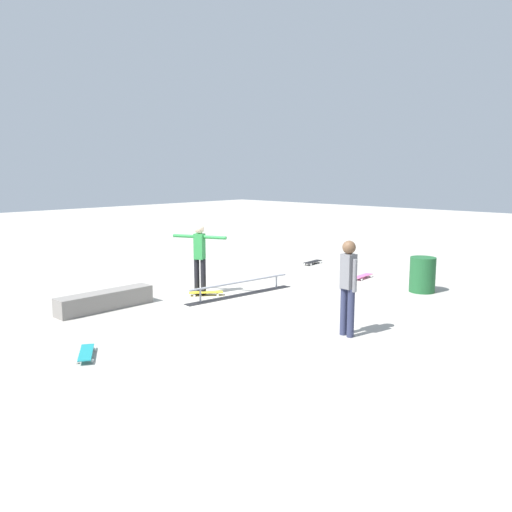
% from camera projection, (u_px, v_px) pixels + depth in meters
% --- Properties ---
extents(ground_plane, '(60.00, 60.00, 0.00)m').
position_uv_depth(ground_plane, '(248.00, 299.00, 12.18)').
color(ground_plane, '#ADA89E').
extents(grind_rail, '(3.04, 0.59, 0.35)m').
position_uv_depth(grind_rail, '(241.00, 289.00, 12.51)').
color(grind_rail, black).
rests_on(grind_rail, ground_plane).
extents(skate_ledge, '(2.14, 0.46, 0.39)m').
position_uv_depth(skate_ledge, '(105.00, 300.00, 11.23)').
color(skate_ledge, gray).
rests_on(skate_ledge, ground_plane).
extents(skater_main, '(0.61, 1.28, 1.69)m').
position_uv_depth(skater_main, '(200.00, 254.00, 12.46)').
color(skater_main, black).
rests_on(skater_main, ground_plane).
extents(skateboard_main, '(0.74, 0.67, 0.09)m').
position_uv_depth(skateboard_main, '(206.00, 292.00, 12.49)').
color(skateboard_main, yellow).
rests_on(skateboard_main, ground_plane).
extents(bystander_grey_shirt, '(0.24, 0.39, 1.72)m').
position_uv_depth(bystander_grey_shirt, '(348.00, 283.00, 9.30)').
color(bystander_grey_shirt, '#2D3351').
rests_on(bystander_grey_shirt, ground_plane).
extents(loose_skateboard_pink, '(0.81, 0.30, 0.09)m').
position_uv_depth(loose_skateboard_pink, '(363.00, 276.00, 14.45)').
color(loose_skateboard_pink, '#E05993').
rests_on(loose_skateboard_pink, ground_plane).
extents(loose_skateboard_black, '(0.81, 0.31, 0.09)m').
position_uv_depth(loose_skateboard_black, '(313.00, 262.00, 16.68)').
color(loose_skateboard_black, black).
rests_on(loose_skateboard_black, ground_plane).
extents(loose_skateboard_teal, '(0.61, 0.78, 0.09)m').
position_uv_depth(loose_skateboard_teal, '(86.00, 353.00, 8.36)').
color(loose_skateboard_teal, teal).
rests_on(loose_skateboard_teal, ground_plane).
extents(trash_bin, '(0.61, 0.61, 0.86)m').
position_uv_depth(trash_bin, '(422.00, 275.00, 12.82)').
color(trash_bin, '#1E592D').
rests_on(trash_bin, ground_plane).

